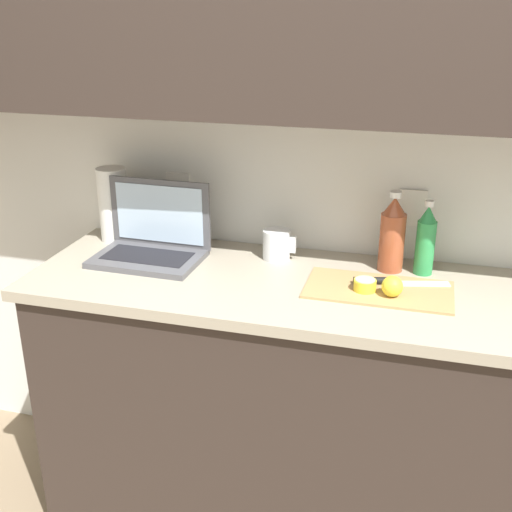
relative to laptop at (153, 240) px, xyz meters
name	(u,v)px	position (x,y,z in m)	size (l,w,h in m)	color
wall_back	(377,69)	(0.69, 0.14, 0.56)	(5.20, 0.38, 2.60)	white
counter_unit	(353,417)	(0.71, -0.08, -0.52)	(2.05, 0.59, 0.94)	#332823
laptop	(153,240)	(0.00, 0.00, 0.00)	(0.36, 0.25, 0.25)	#515156
cutting_board	(379,290)	(0.76, -0.07, -0.06)	(0.44, 0.23, 0.01)	tan
knife	(384,281)	(0.77, -0.04, -0.04)	(0.29, 0.10, 0.02)	silver
lemon_half_cut	(365,285)	(0.72, -0.10, -0.03)	(0.07, 0.07, 0.04)	yellow
lemon_whole_beside	(392,286)	(0.80, -0.12, -0.02)	(0.06, 0.06, 0.06)	yellow
bottle_green_soda	(426,241)	(0.88, 0.10, 0.05)	(0.06, 0.06, 0.24)	#2D934C
bottle_oil_tall	(392,235)	(0.78, 0.10, 0.06)	(0.08, 0.08, 0.26)	#A34C2D
measuring_cup	(277,244)	(0.41, 0.10, -0.01)	(0.11, 0.09, 0.10)	silver
paper_towel_roll	(113,204)	(-0.20, 0.12, 0.07)	(0.10, 0.10, 0.26)	white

